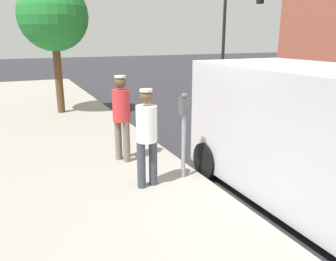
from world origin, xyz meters
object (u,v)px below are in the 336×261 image
pedestrian_in_red (121,113)px  street_tree (53,17)px  traffic_light_corner (238,18)px  parking_meter_near (184,121)px  pedestrian_in_white (147,133)px

pedestrian_in_red → street_tree: bearing=-84.2°
pedestrian_in_red → traffic_light_corner: size_ratio=0.33×
traffic_light_corner → pedestrian_in_red: bearing=44.3°
parking_meter_near → traffic_light_corner: traffic_light_corner is taller
pedestrian_in_red → street_tree: street_tree is taller
parking_meter_near → street_tree: (1.25, -6.42, 1.98)m
parking_meter_near → traffic_light_corner: size_ratio=0.29×
pedestrian_in_red → traffic_light_corner: traffic_light_corner is taller
parking_meter_near → pedestrian_in_white: size_ratio=0.93×
pedestrian_in_white → parking_meter_near: bearing=-173.7°
parking_meter_near → pedestrian_in_white: 0.73m
pedestrian_in_white → street_tree: size_ratio=0.40×
pedestrian_in_white → traffic_light_corner: 13.88m
pedestrian_in_red → street_tree: (0.52, -5.16, 2.03)m
parking_meter_near → pedestrian_in_white: (0.72, 0.08, -0.10)m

